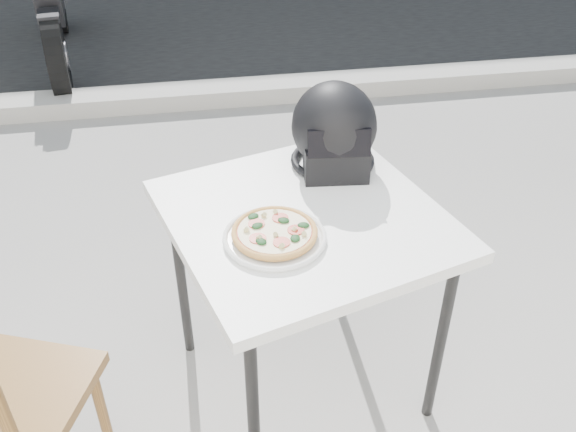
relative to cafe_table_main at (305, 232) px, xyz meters
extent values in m
cube|color=#9F9C94|center=(-0.48, 2.58, -0.67)|extent=(30.00, 0.25, 0.12)
cube|color=white|center=(0.00, 0.00, 0.05)|extent=(1.05, 1.05, 0.04)
cylinder|color=black|center=(-0.24, -0.43, -0.35)|extent=(0.05, 0.05, 0.76)
cylinder|color=black|center=(0.43, -0.24, -0.35)|extent=(0.05, 0.05, 0.76)
cylinder|color=black|center=(-0.43, 0.24, -0.35)|extent=(0.05, 0.05, 0.76)
cylinder|color=black|center=(0.24, 0.43, -0.35)|extent=(0.05, 0.05, 0.76)
cylinder|color=white|center=(-0.12, -0.12, 0.08)|extent=(0.39, 0.39, 0.01)
torus|color=white|center=(-0.12, -0.12, 0.08)|extent=(0.40, 0.40, 0.02)
cylinder|color=tan|center=(-0.12, -0.12, 0.10)|extent=(0.33, 0.33, 0.01)
torus|color=tan|center=(-0.12, -0.12, 0.10)|extent=(0.34, 0.34, 0.02)
cylinder|color=red|center=(-0.12, -0.12, 0.11)|extent=(0.30, 0.30, 0.00)
cylinder|color=#F5E9BC|center=(-0.12, -0.12, 0.11)|extent=(0.29, 0.29, 0.00)
cylinder|color=#B83120|center=(-0.06, -0.13, 0.11)|extent=(0.07, 0.07, 0.00)
cylinder|color=#B83120|center=(-0.09, -0.06, 0.11)|extent=(0.07, 0.07, 0.00)
cylinder|color=#B83120|center=(-0.17, -0.08, 0.11)|extent=(0.07, 0.07, 0.00)
cylinder|color=#B83120|center=(-0.17, -0.15, 0.11)|extent=(0.07, 0.07, 0.00)
cylinder|color=#B83120|center=(-0.11, -0.18, 0.11)|extent=(0.07, 0.07, 0.00)
ellipsoid|color=#133515|center=(-0.08, -0.08, 0.11)|extent=(0.04, 0.04, 0.01)
ellipsoid|color=#133515|center=(-0.17, -0.09, 0.11)|extent=(0.05, 0.04, 0.01)
ellipsoid|color=#133515|center=(-0.06, -0.17, 0.11)|extent=(0.04, 0.04, 0.01)
ellipsoid|color=#133515|center=(-0.17, -0.17, 0.11)|extent=(0.04, 0.05, 0.01)
ellipsoid|color=#133515|center=(-0.03, -0.11, 0.11)|extent=(0.04, 0.04, 0.01)
ellipsoid|color=#133515|center=(-0.17, -0.04, 0.11)|extent=(0.05, 0.05, 0.01)
cylinder|color=#CFC47E|center=(-0.12, -0.15, 0.12)|extent=(0.02, 0.02, 0.02)
cylinder|color=#CFC47E|center=(-0.14, -0.04, 0.12)|extent=(0.02, 0.02, 0.02)
cylinder|color=#CFC47E|center=(-0.06, -0.13, 0.12)|extent=(0.02, 0.02, 0.02)
cylinder|color=#CFC47E|center=(-0.10, -0.03, 0.12)|extent=(0.02, 0.02, 0.02)
cylinder|color=#CFC47E|center=(-0.11, -0.21, 0.12)|extent=(0.02, 0.02, 0.02)
cylinder|color=#CFC47E|center=(-0.20, -0.11, 0.12)|extent=(0.02, 0.02, 0.02)
cylinder|color=#CFC47E|center=(-0.03, -0.16, 0.12)|extent=(0.02, 0.02, 0.02)
cylinder|color=#CFC47E|center=(-0.17, -0.16, 0.12)|extent=(0.02, 0.02, 0.02)
ellipsoid|color=black|center=(0.16, 0.29, 0.23)|extent=(0.33, 0.35, 0.31)
cube|color=black|center=(0.15, 0.20, 0.13)|extent=(0.23, 0.13, 0.12)
torus|color=black|center=(0.16, 0.29, 0.09)|extent=(0.33, 0.33, 0.03)
cube|color=black|center=(0.14, 0.16, 0.23)|extent=(0.22, 0.06, 0.10)
cube|color=brown|center=(-0.95, -0.35, -0.23)|extent=(0.58, 0.58, 0.04)
cylinder|color=brown|center=(-0.72, -0.25, -0.49)|extent=(0.05, 0.05, 0.49)
cylinder|color=brown|center=(-1.05, -0.12, -0.49)|extent=(0.05, 0.05, 0.49)
cylinder|color=brown|center=(-0.85, -0.59, 0.00)|extent=(0.05, 0.05, 0.47)
cylinder|color=black|center=(-1.23, 2.84, -0.43)|extent=(0.20, 0.62, 0.61)
cylinder|color=slate|center=(-1.23, 2.84, -0.43)|extent=(0.17, 0.22, 0.20)
cube|color=black|center=(-1.23, 2.86, -0.15)|extent=(0.17, 0.24, 0.05)
camera|label=1|loc=(-0.33, -1.66, 1.28)|focal=40.00mm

